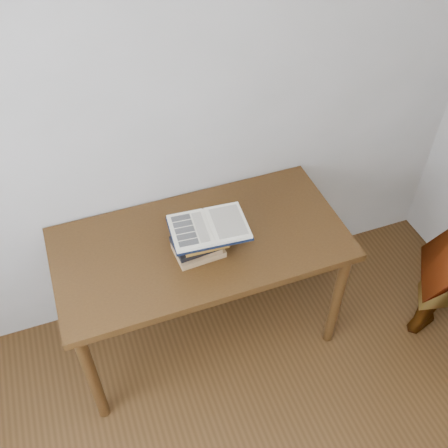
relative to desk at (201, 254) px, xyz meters
name	(u,v)px	position (x,y,z in m)	size (l,w,h in m)	color
desk	(201,254)	(0.00, 0.00, 0.00)	(1.44, 0.72, 0.77)	#462B11
book_stack	(200,242)	(-0.03, -0.07, 0.17)	(0.25, 0.19, 0.15)	#A27053
open_book	(209,227)	(0.02, -0.07, 0.26)	(0.38, 0.28, 0.03)	black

